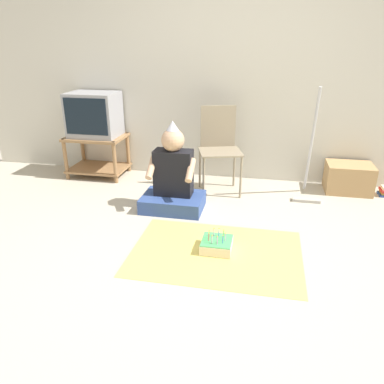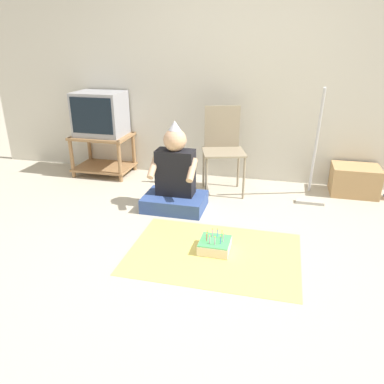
{
  "view_description": "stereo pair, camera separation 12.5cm",
  "coord_description": "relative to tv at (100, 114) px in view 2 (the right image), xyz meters",
  "views": [
    {
      "loc": [
        0.34,
        -2.35,
        1.57
      ],
      "look_at": [
        -0.24,
        0.56,
        0.35
      ],
      "focal_mm": 35.0,
      "sensor_mm": 36.0,
      "label": 1
    },
    {
      "loc": [
        0.46,
        -2.32,
        1.57
      ],
      "look_at": [
        -0.24,
        0.56,
        0.35
      ],
      "focal_mm": 35.0,
      "sensor_mm": 36.0,
      "label": 2
    }
  ],
  "objects": [
    {
      "name": "ground_plane",
      "position": [
        1.65,
        -1.73,
        -0.75
      ],
      "size": [
        16.0,
        16.0,
        0.0
      ],
      "primitive_type": "plane",
      "color": "#BCB29E"
    },
    {
      "name": "wall_back",
      "position": [
        1.65,
        0.27,
        0.53
      ],
      "size": [
        6.4,
        0.06,
        2.55
      ],
      "color": "beige",
      "rests_on": "ground_plane"
    },
    {
      "name": "tv_stand",
      "position": [
        0.0,
        -0.01,
        -0.45
      ],
      "size": [
        0.68,
        0.5,
        0.49
      ],
      "color": "#997047",
      "rests_on": "ground_plane"
    },
    {
      "name": "tv",
      "position": [
        0.0,
        0.0,
        0.0
      ],
      "size": [
        0.56,
        0.44,
        0.51
      ],
      "color": "#99999E",
      "rests_on": "tv_stand"
    },
    {
      "name": "folding_chair",
      "position": [
        1.51,
        -0.2,
        -0.21
      ],
      "size": [
        0.52,
        0.49,
        0.92
      ],
      "color": "gray",
      "rests_on": "ground_plane"
    },
    {
      "name": "cardboard_box_stack",
      "position": [
        2.92,
        0.03,
        -0.59
      ],
      "size": [
        0.48,
        0.36,
        0.31
      ],
      "color": "tan",
      "rests_on": "ground_plane"
    },
    {
      "name": "dust_mop",
      "position": [
        2.45,
        -0.27,
        -0.41
      ],
      "size": [
        0.28,
        0.35,
        1.16
      ],
      "color": "#B2ADA3",
      "rests_on": "ground_plane"
    },
    {
      "name": "person_seated",
      "position": [
        1.14,
        -0.78,
        -0.46
      ],
      "size": [
        0.6,
        0.43,
        0.87
      ],
      "color": "#334C8C",
      "rests_on": "ground_plane"
    },
    {
      "name": "party_cloth",
      "position": [
        1.67,
        -1.54,
        -0.74
      ],
      "size": [
        1.33,
        0.94,
        0.01
      ],
      "color": "#EAD666",
      "rests_on": "ground_plane"
    },
    {
      "name": "birthday_cake",
      "position": [
        1.67,
        -1.5,
        -0.7
      ],
      "size": [
        0.24,
        0.24,
        0.16
      ],
      "color": "#F4E0C6",
      "rests_on": "party_cloth"
    }
  ]
}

